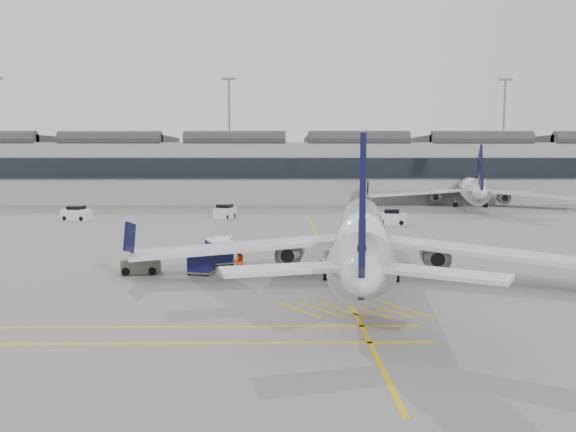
{
  "coord_description": "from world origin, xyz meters",
  "views": [
    {
      "loc": [
        5.89,
        -37.28,
        8.43
      ],
      "look_at": [
        6.53,
        4.86,
        4.0
      ],
      "focal_mm": 35.0,
      "sensor_mm": 36.0,
      "label": 1
    }
  ],
  "objects_px": {
    "ramp_agent_a": "(287,254)",
    "ramp_agent_b": "(239,262)",
    "baggage_cart_a": "(224,245)",
    "pushback_tug": "(141,265)",
    "belt_loader": "(343,261)",
    "airliner_main": "(362,237)"
  },
  "relations": [
    {
      "from": "ramp_agent_a",
      "to": "ramp_agent_b",
      "type": "relative_size",
      "value": 0.84
    },
    {
      "from": "airliner_main",
      "to": "belt_loader",
      "type": "xyz_separation_m",
      "value": [
        -0.96,
        3.1,
        -2.27
      ]
    },
    {
      "from": "belt_loader",
      "to": "pushback_tug",
      "type": "bearing_deg",
      "value": 179.37
    },
    {
      "from": "belt_loader",
      "to": "baggage_cart_a",
      "type": "bearing_deg",
      "value": 142.17
    },
    {
      "from": "ramp_agent_a",
      "to": "ramp_agent_b",
      "type": "bearing_deg",
      "value": -147.55
    },
    {
      "from": "baggage_cart_a",
      "to": "ramp_agent_a",
      "type": "relative_size",
      "value": 0.98
    },
    {
      "from": "pushback_tug",
      "to": "ramp_agent_a",
      "type": "bearing_deg",
      "value": 13.51
    },
    {
      "from": "airliner_main",
      "to": "ramp_agent_a",
      "type": "relative_size",
      "value": 21.55
    },
    {
      "from": "belt_loader",
      "to": "ramp_agent_a",
      "type": "bearing_deg",
      "value": 156.37
    },
    {
      "from": "ramp_agent_b",
      "to": "belt_loader",
      "type": "bearing_deg",
      "value": 168.32
    },
    {
      "from": "pushback_tug",
      "to": "belt_loader",
      "type": "bearing_deg",
      "value": 4.5
    },
    {
      "from": "belt_loader",
      "to": "ramp_agent_b",
      "type": "distance_m",
      "value": 8.27
    },
    {
      "from": "ramp_agent_a",
      "to": "ramp_agent_b",
      "type": "height_order",
      "value": "ramp_agent_b"
    },
    {
      "from": "belt_loader",
      "to": "ramp_agent_b",
      "type": "relative_size",
      "value": 2.26
    },
    {
      "from": "belt_loader",
      "to": "ramp_agent_a",
      "type": "xyz_separation_m",
      "value": [
        -4.29,
        1.19,
        0.3
      ]
    },
    {
      "from": "ramp_agent_a",
      "to": "pushback_tug",
      "type": "relative_size",
      "value": 0.61
    },
    {
      "from": "baggage_cart_a",
      "to": "ramp_agent_a",
      "type": "distance_m",
      "value": 6.91
    },
    {
      "from": "airliner_main",
      "to": "belt_loader",
      "type": "relative_size",
      "value": 7.98
    },
    {
      "from": "baggage_cart_a",
      "to": "ramp_agent_a",
      "type": "height_order",
      "value": "ramp_agent_a"
    },
    {
      "from": "baggage_cart_a",
      "to": "ramp_agent_b",
      "type": "xyz_separation_m",
      "value": [
        1.89,
        -8.25,
        0.12
      ]
    },
    {
      "from": "airliner_main",
      "to": "ramp_agent_a",
      "type": "bearing_deg",
      "value": 149.14
    },
    {
      "from": "belt_loader",
      "to": "pushback_tug",
      "type": "relative_size",
      "value": 1.66
    }
  ]
}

